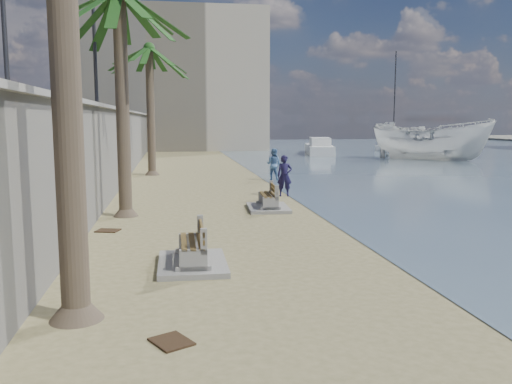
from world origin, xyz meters
TOP-DOWN VIEW (x-y plane):
  - ground_plane at (0.00, 0.00)m, footprint 140.00×140.00m
  - seawall at (-5.20, 20.00)m, footprint 0.45×70.00m
  - wall_cap at (-5.20, 20.00)m, footprint 0.80×70.00m
  - end_building at (-2.00, 52.00)m, footprint 18.00×12.00m
  - bench_near at (-2.29, 4.33)m, footprint 1.44×2.10m
  - bench_far at (0.60, 11.29)m, footprint 1.49×2.09m
  - palm_back at (-3.75, 23.82)m, footprint 5.00×5.00m
  - streetlight at (-5.10, 12.00)m, footprint 0.28×0.28m
  - person_a at (1.84, 14.42)m, footprint 0.75×0.56m
  - person_b at (2.50, 20.22)m, footprint 1.10×1.04m
  - boat_cruiser at (17.01, 32.09)m, footprint 4.94×4.93m
  - yacht_far at (10.59, 40.68)m, footprint 3.54×7.91m
  - sailboat_west at (19.60, 45.26)m, footprint 5.41×6.00m
  - debris_b at (-2.74, 0.39)m, footprint 0.68×0.73m
  - debris_c at (-4.47, 8.37)m, footprint 0.72×0.64m

SIDE VIEW (x-z plane):
  - ground_plane at x=0.00m, z-range 0.00..0.00m
  - debris_b at x=-2.74m, z-range 0.00..0.03m
  - debris_c at x=-4.47m, z-range 0.00..0.03m
  - sailboat_west at x=19.60m, z-range -4.63..5.31m
  - yacht_far at x=10.59m, z-range -0.40..1.10m
  - bench_far at x=0.60m, z-range -0.05..0.79m
  - bench_near at x=-2.29m, z-range -0.05..0.82m
  - person_b at x=2.50m, z-range 0.00..1.80m
  - person_a at x=1.84m, z-range 0.00..1.91m
  - boat_cruiser at x=17.01m, z-range -0.40..3.65m
  - seawall at x=-5.20m, z-range 0.00..3.50m
  - wall_cap at x=-5.20m, z-range 3.49..3.61m
  - streetlight at x=-5.10m, z-range 4.08..9.21m
  - palm_back at x=-3.75m, z-range 2.92..10.77m
  - end_building at x=-2.00m, z-range 0.00..14.00m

